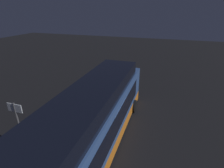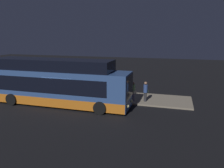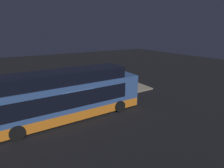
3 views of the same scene
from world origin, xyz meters
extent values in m
plane|color=black|center=(0.00, 0.00, 0.00)|extent=(80.00, 80.00, 0.00)
cube|color=gray|center=(0.00, 3.39, 0.07)|extent=(20.00, 3.58, 0.14)
cube|color=#33518C|center=(-0.54, 0.06, 1.52)|extent=(11.71, 2.45, 2.70)
cube|color=orange|center=(-0.54, 0.06, 0.52)|extent=(11.65, 2.47, 0.70)
cube|color=black|center=(-0.83, 0.06, 1.84)|extent=(9.60, 2.48, 1.19)
cube|color=black|center=(5.33, 0.06, 1.90)|extent=(0.06, 2.16, 1.73)
sphere|color=#F9E58C|center=(5.35, 0.73, 0.62)|extent=(0.24, 0.24, 0.24)
sphere|color=#F9E58C|center=(5.35, -0.61, 0.62)|extent=(0.24, 0.24, 0.24)
cylinder|color=black|center=(3.44, 1.29, 0.48)|extent=(0.95, 0.30, 0.95)
cylinder|color=black|center=(3.44, -1.17, 0.48)|extent=(0.95, 0.30, 0.95)
cylinder|color=black|center=(-4.17, 1.29, 0.48)|extent=(0.95, 0.30, 0.95)
cylinder|color=black|center=(-4.17, -1.17, 0.48)|extent=(0.95, 0.30, 0.95)
cube|color=black|center=(-1.01, 0.06, 3.30)|extent=(9.95, 2.26, 0.87)
cylinder|color=#2D2D33|center=(6.17, 2.52, 0.52)|extent=(0.29, 0.29, 0.77)
cylinder|color=#334C8C|center=(6.17, 2.52, 1.24)|extent=(0.42, 0.42, 0.67)
sphere|color=#9E7051|center=(6.17, 2.52, 1.69)|extent=(0.25, 0.25, 0.25)
cube|color=#598C59|center=(6.24, 2.78, 0.95)|extent=(0.31, 0.21, 0.24)
cylinder|color=#4C476B|center=(3.38, 2.05, 0.56)|extent=(0.38, 0.38, 0.85)
cylinder|color=#BF3333|center=(3.38, 2.05, 1.36)|extent=(0.55, 0.55, 0.74)
sphere|color=brown|center=(3.38, 2.05, 1.86)|extent=(0.28, 0.28, 0.28)
cube|color=maroon|center=(3.22, 2.30, 1.04)|extent=(0.31, 0.27, 0.24)
cylinder|color=#4C476B|center=(5.13, 2.50, 0.50)|extent=(0.37, 0.37, 0.74)
cylinder|color=#8CB766|center=(5.13, 2.50, 1.20)|extent=(0.53, 0.53, 0.64)
sphere|color=#9E7051|center=(5.13, 2.50, 1.64)|extent=(0.24, 0.24, 0.24)
cube|color=beige|center=(5.31, 2.28, 0.92)|extent=(0.30, 0.29, 0.24)
cube|color=beige|center=(4.53, 2.69, 0.46)|extent=(0.32, 0.26, 0.64)
cylinder|color=black|center=(4.53, 2.69, 0.90)|extent=(0.02, 0.02, 0.24)
cylinder|color=#4C4C51|center=(-2.13, 3.91, 1.48)|extent=(0.10, 0.10, 2.69)
cube|color=silver|center=(-2.13, 3.91, 2.54)|extent=(0.04, 0.90, 0.46)
camera|label=1|loc=(-7.84, -3.21, 7.18)|focal=28.00mm
camera|label=2|loc=(8.49, -15.19, 5.57)|focal=35.00mm
camera|label=3|loc=(-4.15, -12.23, 6.48)|focal=28.00mm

